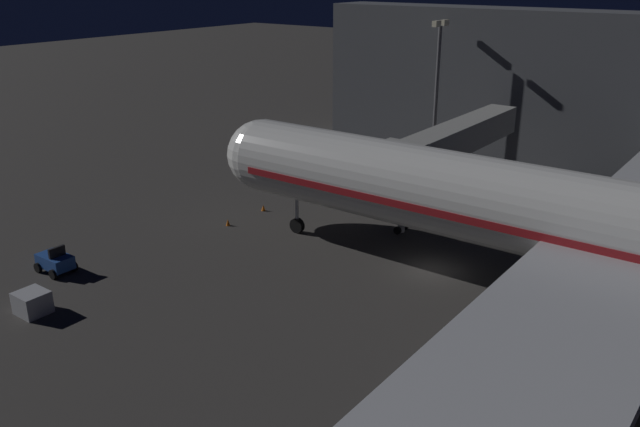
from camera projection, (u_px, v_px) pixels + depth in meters
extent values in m
plane|color=#383533|center=(432.00, 271.00, 46.28)|extent=(320.00, 320.00, 0.00)
cylinder|color=silver|center=(617.00, 229.00, 37.84)|extent=(5.67, 53.85, 5.67)
sphere|color=silver|center=(262.00, 154.00, 52.89)|extent=(5.55, 5.55, 5.55)
cube|color=maroon|center=(616.00, 235.00, 37.99)|extent=(5.72, 51.70, 0.50)
cube|color=black|center=(278.00, 146.00, 51.60)|extent=(3.12, 1.40, 0.90)
cube|color=#B7BABF|center=(627.00, 247.00, 37.81)|extent=(57.11, 8.10, 0.70)
cylinder|color=black|center=(612.00, 214.00, 48.92)|extent=(2.72, 0.15, 2.72)
cylinder|color=#B7BABF|center=(536.00, 362.00, 30.58)|extent=(3.19, 4.66, 3.19)
cylinder|color=black|center=(488.00, 346.00, 31.89)|extent=(2.72, 0.15, 2.72)
cylinder|color=#B7BABF|center=(297.00, 204.00, 52.14)|extent=(0.28, 0.28, 2.44)
cylinder|color=black|center=(297.00, 225.00, 52.77)|extent=(0.45, 1.20, 1.20)
cylinder|color=black|center=(638.00, 289.00, 42.27)|extent=(0.45, 1.20, 1.20)
cylinder|color=#B7BABF|center=(620.00, 320.00, 34.95)|extent=(0.28, 0.28, 2.44)
cylinder|color=black|center=(602.00, 346.00, 35.94)|extent=(0.45, 1.20, 1.20)
cylinder|color=black|center=(627.00, 354.00, 35.22)|extent=(0.45, 1.20, 1.20)
cube|color=#9E9E99|center=(457.00, 138.00, 58.07)|extent=(20.55, 2.60, 2.50)
cube|color=#9E9E99|center=(398.00, 164.00, 50.33)|extent=(3.20, 3.40, 3.00)
cube|color=black|center=(388.00, 168.00, 49.28)|extent=(0.70, 3.20, 2.70)
cylinder|color=#B7BABF|center=(402.00, 205.00, 52.33)|extent=(0.56, 0.56, 4.62)
cylinder|color=black|center=(405.00, 226.00, 53.48)|extent=(0.25, 0.60, 0.60)
cylinder|color=black|center=(397.00, 230.00, 52.57)|extent=(0.25, 0.60, 0.60)
cylinder|color=#59595E|center=(436.00, 95.00, 70.39)|extent=(0.40, 0.40, 14.29)
cube|color=#F9EFC6|center=(445.00, 23.00, 68.50)|extent=(1.10, 0.50, 0.60)
cube|color=#F9EFC6|center=(437.00, 24.00, 67.15)|extent=(1.10, 0.50, 0.60)
cube|color=#234C9E|center=(55.00, 261.00, 45.86)|extent=(1.50, 2.59, 0.90)
cube|color=black|center=(57.00, 252.00, 45.36)|extent=(1.20, 0.20, 0.70)
cylinder|color=black|center=(59.00, 260.00, 47.13)|extent=(0.24, 0.70, 0.70)
cylinder|color=black|center=(38.00, 268.00, 45.91)|extent=(0.24, 0.70, 0.70)
cylinder|color=black|center=(74.00, 266.00, 46.12)|extent=(0.24, 0.70, 0.70)
cylinder|color=black|center=(53.00, 274.00, 44.90)|extent=(0.24, 0.70, 0.70)
cube|color=#B7BABF|center=(32.00, 303.00, 40.38)|extent=(1.73, 1.84, 1.40)
cone|color=orange|center=(263.00, 208.00, 57.61)|extent=(0.36, 0.36, 0.55)
cone|color=orange|center=(228.00, 222.00, 54.30)|extent=(0.36, 0.36, 0.55)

